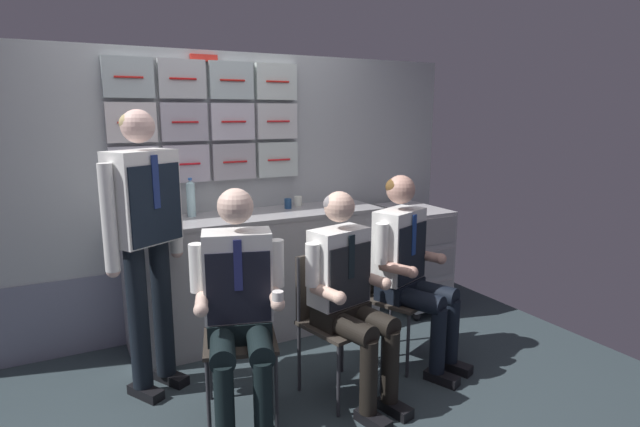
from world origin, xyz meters
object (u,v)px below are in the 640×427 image
(folding_chair_right, at_px, (330,306))
(folding_chair_by_counter, at_px, (388,283))
(crew_member_standing, at_px, (145,228))
(snack_banana, at_px, (239,212))
(crew_member_by_counter, at_px, (409,262))
(coffee_cup_white, at_px, (288,203))
(folding_chair_left, at_px, (239,319))
(service_trolley, at_px, (413,254))
(crew_member_left, at_px, (239,297))
(crew_member_right, at_px, (349,289))
(water_bottle_tall, at_px, (191,198))

(folding_chair_right, bearing_deg, folding_chair_by_counter, 18.17)
(folding_chair_by_counter, xyz_separation_m, crew_member_standing, (-1.54, 0.30, 0.50))
(folding_chair_by_counter, xyz_separation_m, snack_banana, (-0.80, 0.81, 0.44))
(crew_member_by_counter, relative_size, coffee_cup_white, 16.35)
(crew_member_standing, relative_size, snack_banana, 9.99)
(folding_chair_left, relative_size, crew_member_by_counter, 0.66)
(service_trolley, relative_size, crew_member_left, 0.69)
(service_trolley, relative_size, crew_member_by_counter, 0.69)
(service_trolley, distance_m, crew_member_standing, 2.37)
(folding_chair_left, height_order, crew_member_right, crew_member_right)
(folding_chair_right, distance_m, folding_chair_by_counter, 0.59)
(service_trolley, distance_m, folding_chair_by_counter, 0.98)
(crew_member_right, bearing_deg, folding_chair_right, 102.52)
(folding_chair_left, relative_size, crew_member_right, 0.68)
(folding_chair_right, height_order, crew_member_standing, crew_member_standing)
(crew_member_right, xyz_separation_m, crew_member_standing, (-1.02, 0.64, 0.34))
(coffee_cup_white, xyz_separation_m, snack_banana, (-0.43, -0.07, -0.02))
(service_trolley, bearing_deg, folding_chair_right, -146.93)
(folding_chair_left, bearing_deg, folding_chair_right, -7.20)
(service_trolley, height_order, snack_banana, snack_banana)
(folding_chair_left, height_order, folding_chair_by_counter, same)
(folding_chair_right, distance_m, coffee_cup_white, 1.17)
(folding_chair_left, relative_size, water_bottle_tall, 3.01)
(crew_member_right, bearing_deg, service_trolley, 38.51)
(crew_member_right, distance_m, water_bottle_tall, 1.44)
(crew_member_left, relative_size, crew_member_by_counter, 1.01)
(crew_member_by_counter, relative_size, crew_member_standing, 0.75)
(folding_chair_left, bearing_deg, crew_member_left, -106.32)
(snack_banana, bearing_deg, folding_chair_left, -109.60)
(folding_chair_left, bearing_deg, crew_member_standing, 135.32)
(water_bottle_tall, bearing_deg, snack_banana, -17.79)
(crew_member_standing, relative_size, water_bottle_tall, 6.02)
(folding_chair_by_counter, xyz_separation_m, coffee_cup_white, (-0.37, 0.87, 0.46))
(crew_member_left, height_order, folding_chair_by_counter, crew_member_left)
(service_trolley, bearing_deg, crew_member_right, -141.49)
(folding_chair_left, distance_m, folding_chair_by_counter, 1.13)
(crew_member_left, bearing_deg, folding_chair_left, 73.68)
(folding_chair_left, xyz_separation_m, water_bottle_tall, (0.00, 1.02, 0.55))
(service_trolley, bearing_deg, folding_chair_by_counter, -137.99)
(folding_chair_by_counter, height_order, crew_member_by_counter, crew_member_by_counter)
(service_trolley, xyz_separation_m, crew_member_left, (-1.90, -0.92, 0.25))
(crew_member_standing, height_order, water_bottle_tall, crew_member_standing)
(crew_member_left, xyz_separation_m, coffee_cup_white, (0.80, 1.14, 0.26))
(folding_chair_right, xyz_separation_m, crew_member_right, (0.04, -0.16, 0.16))
(crew_member_right, bearing_deg, coffee_cup_white, 82.48)
(water_bottle_tall, height_order, snack_banana, water_bottle_tall)
(snack_banana, bearing_deg, folding_chair_right, -76.70)
(crew_member_by_counter, bearing_deg, crew_member_right, -161.58)
(coffee_cup_white, relative_size, snack_banana, 0.46)
(folding_chair_left, xyz_separation_m, folding_chair_by_counter, (1.12, 0.11, 0.00))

